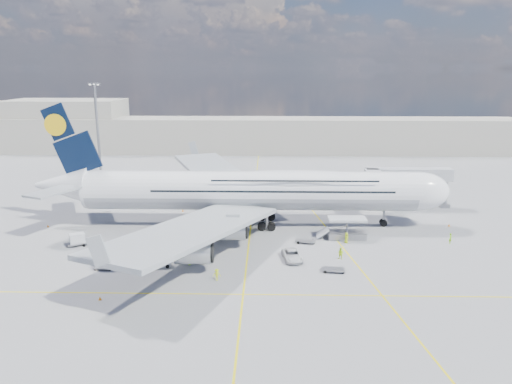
{
  "coord_description": "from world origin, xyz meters",
  "views": [
    {
      "loc": [
        3.12,
        -80.32,
        28.85
      ],
      "look_at": [
        1.03,
        8.0,
        6.95
      ],
      "focal_mm": 35.0,
      "sensor_mm": 36.0,
      "label": 1
    }
  ],
  "objects_px": {
    "dolly_nose_near": "(305,241)",
    "crew_van": "(346,238)",
    "dolly_back": "(77,239)",
    "dolly_row_b": "(104,263)",
    "service_van": "(292,255)",
    "cone_wing_left_outer": "(215,192)",
    "cone_wing_right_outer": "(100,298)",
    "cone_nose": "(449,225)",
    "cone_wing_left_inner": "(183,210)",
    "cone_wing_right_inner": "(205,249)",
    "cone_tail": "(48,226)",
    "baggage_tug": "(162,263)",
    "crew_tug": "(217,275)",
    "catering_truck_inner": "(229,199)",
    "crew_nose": "(450,238)",
    "crew_loader": "(341,254)",
    "dolly_row_c": "(131,265)",
    "cargo_loader": "(346,231)",
    "catering_truck_outer": "(203,178)",
    "jet_bridge": "(397,178)",
    "crew_wing": "(189,259)",
    "airliner": "(252,190)",
    "light_mast": "(98,132)",
    "dolly_nose_far": "(333,269)",
    "dolly_row_a": "(115,255)"
  },
  "relations": [
    {
      "from": "cone_nose",
      "to": "cone_tail",
      "type": "xyz_separation_m",
      "value": [
        -75.31,
        -2.3,
        -0.0
      ]
    },
    {
      "from": "dolly_back",
      "to": "cone_wing_left_outer",
      "type": "height_order",
      "value": "dolly_back"
    },
    {
      "from": "jet_bridge",
      "to": "crew_loader",
      "type": "distance_m",
      "value": 32.65
    },
    {
      "from": "cone_nose",
      "to": "cone_tail",
      "type": "relative_size",
      "value": 1.02
    },
    {
      "from": "dolly_row_c",
      "to": "dolly_nose_near",
      "type": "height_order",
      "value": "dolly_nose_near"
    },
    {
      "from": "crew_nose",
      "to": "dolly_row_c",
      "type": "bearing_deg",
      "value": 139.37
    },
    {
      "from": "cargo_loader",
      "to": "dolly_nose_near",
      "type": "xyz_separation_m",
      "value": [
        -7.17,
        -2.69,
        -0.88
      ]
    },
    {
      "from": "dolly_row_c",
      "to": "light_mast",
      "type": "bearing_deg",
      "value": 101.69
    },
    {
      "from": "crew_tug",
      "to": "dolly_row_c",
      "type": "bearing_deg",
      "value": 148.08
    },
    {
      "from": "catering_truck_outer",
      "to": "crew_wing",
      "type": "bearing_deg",
      "value": -83.63
    },
    {
      "from": "crew_loader",
      "to": "cone_wing_left_inner",
      "type": "relative_size",
      "value": 3.55
    },
    {
      "from": "cargo_loader",
      "to": "crew_wing",
      "type": "bearing_deg",
      "value": -153.12
    },
    {
      "from": "dolly_nose_near",
      "to": "crew_loader",
      "type": "bearing_deg",
      "value": -42.85
    },
    {
      "from": "catering_truck_outer",
      "to": "cone_wing_left_inner",
      "type": "relative_size",
      "value": 13.17
    },
    {
      "from": "jet_bridge",
      "to": "dolly_nose_far",
      "type": "distance_m",
      "value": 37.76
    },
    {
      "from": "dolly_nose_near",
      "to": "crew_van",
      "type": "distance_m",
      "value": 6.97
    },
    {
      "from": "airliner",
      "to": "baggage_tug",
      "type": "xyz_separation_m",
      "value": [
        -12.81,
        -20.94,
        -6.2
      ]
    },
    {
      "from": "dolly_row_b",
      "to": "crew_nose",
      "type": "relative_size",
      "value": 1.58
    },
    {
      "from": "dolly_row_b",
      "to": "service_van",
      "type": "distance_m",
      "value": 28.37
    },
    {
      "from": "cone_nose",
      "to": "cargo_loader",
      "type": "bearing_deg",
      "value": -160.82
    },
    {
      "from": "cargo_loader",
      "to": "cone_wing_left_inner",
      "type": "distance_m",
      "value": 35.11
    },
    {
      "from": "catering_truck_inner",
      "to": "crew_nose",
      "type": "xyz_separation_m",
      "value": [
        39.31,
        -21.09,
        -1.16
      ]
    },
    {
      "from": "dolly_row_a",
      "to": "crew_tug",
      "type": "relative_size",
      "value": 2.05
    },
    {
      "from": "dolly_nose_near",
      "to": "light_mast",
      "type": "bearing_deg",
      "value": 151.99
    },
    {
      "from": "light_mast",
      "to": "cone_tail",
      "type": "distance_m",
      "value": 39.5
    },
    {
      "from": "jet_bridge",
      "to": "crew_van",
      "type": "height_order",
      "value": "jet_bridge"
    },
    {
      "from": "jet_bridge",
      "to": "crew_van",
      "type": "xyz_separation_m",
      "value": [
        -13.21,
        -20.63,
        -5.93
      ]
    },
    {
      "from": "dolly_back",
      "to": "cone_wing_right_outer",
      "type": "height_order",
      "value": "dolly_back"
    },
    {
      "from": "baggage_tug",
      "to": "crew_tug",
      "type": "xyz_separation_m",
      "value": [
        8.66,
        -4.73,
        0.21
      ]
    },
    {
      "from": "catering_truck_outer",
      "to": "cone_wing_right_inner",
      "type": "xyz_separation_m",
      "value": [
        6.2,
        -46.56,
        -1.68
      ]
    },
    {
      "from": "dolly_row_c",
      "to": "cone_tail",
      "type": "relative_size",
      "value": 5.77
    },
    {
      "from": "cone_wing_left_outer",
      "to": "cone_tail",
      "type": "relative_size",
      "value": 1.06
    },
    {
      "from": "airliner",
      "to": "crew_nose",
      "type": "bearing_deg",
      "value": -15.58
    },
    {
      "from": "dolly_row_b",
      "to": "cone_wing_right_inner",
      "type": "xyz_separation_m",
      "value": [
        14.12,
        7.89,
        -0.64
      ]
    },
    {
      "from": "cargo_loader",
      "to": "baggage_tug",
      "type": "distance_m",
      "value": 32.47
    },
    {
      "from": "crew_van",
      "to": "jet_bridge",
      "type": "bearing_deg",
      "value": -61.96
    },
    {
      "from": "airliner",
      "to": "dolly_nose_near",
      "type": "xyz_separation_m",
      "value": [
        9.39,
        -9.79,
        -6.5
      ]
    },
    {
      "from": "dolly_back",
      "to": "crew_van",
      "type": "bearing_deg",
      "value": -26.17
    },
    {
      "from": "cone_nose",
      "to": "cone_wing_left_outer",
      "type": "height_order",
      "value": "cone_wing_left_outer"
    },
    {
      "from": "cargo_loader",
      "to": "baggage_tug",
      "type": "height_order",
      "value": "cargo_loader"
    },
    {
      "from": "crew_van",
      "to": "cone_wing_left_inner",
      "type": "relative_size",
      "value": 3.4
    },
    {
      "from": "cone_wing_right_inner",
      "to": "cone_tail",
      "type": "relative_size",
      "value": 1.19
    },
    {
      "from": "dolly_row_c",
      "to": "crew_loader",
      "type": "xyz_separation_m",
      "value": [
        31.89,
        3.6,
        0.64
      ]
    },
    {
      "from": "crew_loader",
      "to": "cone_wing_left_inner",
      "type": "bearing_deg",
      "value": 170.51
    },
    {
      "from": "jet_bridge",
      "to": "crew_loader",
      "type": "bearing_deg",
      "value": -118.36
    },
    {
      "from": "crew_loader",
      "to": "crew_tug",
      "type": "height_order",
      "value": "crew_loader"
    },
    {
      "from": "airliner",
      "to": "baggage_tug",
      "type": "relative_size",
      "value": 30.01
    },
    {
      "from": "service_van",
      "to": "crew_van",
      "type": "xyz_separation_m",
      "value": [
        9.59,
        7.99,
        0.15
      ]
    },
    {
      "from": "cone_wing_left_inner",
      "to": "crew_tug",
      "type": "bearing_deg",
      "value": -72.98
    },
    {
      "from": "cone_wing_left_outer",
      "to": "cone_wing_right_outer",
      "type": "distance_m",
      "value": 57.95
    }
  ]
}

